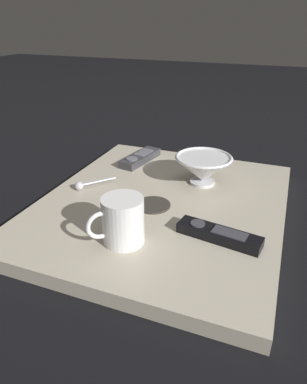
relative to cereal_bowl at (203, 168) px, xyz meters
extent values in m
plane|color=black|center=(-0.07, -0.13, -0.08)|extent=(6.00, 6.00, 0.00)
cube|color=#B7AD99|center=(-0.07, -0.13, -0.06)|extent=(0.58, 0.67, 0.03)
cylinder|color=silver|center=(0.00, 0.00, -0.04)|extent=(0.07, 0.07, 0.01)
cone|color=silver|center=(0.00, 0.00, 0.00)|extent=(0.15, 0.15, 0.07)
torus|color=silver|center=(0.00, 0.00, 0.03)|extent=(0.15, 0.15, 0.01)
cylinder|color=white|center=(-0.08, -0.32, 0.00)|extent=(0.08, 0.08, 0.10)
torus|color=white|center=(-0.11, -0.36, 0.01)|extent=(0.05, 0.05, 0.06)
cylinder|color=silver|center=(-0.26, -0.11, -0.03)|extent=(0.07, 0.08, 0.01)
sphere|color=silver|center=(-0.29, -0.16, -0.03)|extent=(0.02, 0.02, 0.02)
cube|color=#38383D|center=(-0.22, 0.08, -0.03)|extent=(0.08, 0.17, 0.02)
cylinder|color=slate|center=(-0.23, 0.04, -0.02)|extent=(0.04, 0.04, 0.00)
cube|color=slate|center=(-0.22, 0.10, -0.02)|extent=(0.05, 0.07, 0.00)
cube|color=black|center=(0.10, -0.25, -0.03)|extent=(0.18, 0.07, 0.02)
cylinder|color=#3A3A42|center=(0.05, -0.24, -0.02)|extent=(0.03, 0.03, 0.00)
cube|color=#3A3A42|center=(0.12, -0.25, -0.02)|extent=(0.07, 0.04, 0.00)
cylinder|color=#332D28|center=(-0.08, -0.17, -0.04)|extent=(0.08, 0.08, 0.01)
camera|label=1|loc=(0.19, -0.85, 0.37)|focal=32.67mm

